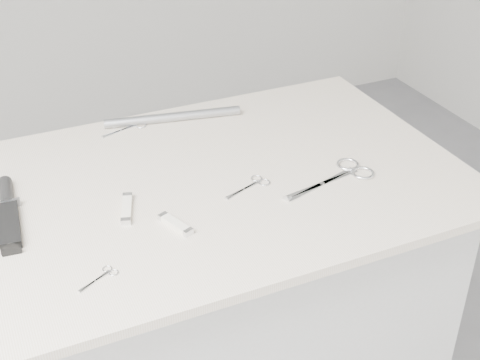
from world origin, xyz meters
name	(u,v)px	position (x,y,z in m)	size (l,w,h in m)	color
plinth	(225,337)	(0.00, 0.00, 0.45)	(0.90, 0.60, 0.90)	beige
display_board	(223,180)	(0.00, 0.00, 0.91)	(1.00, 0.70, 0.02)	beige
large_shears	(344,174)	(0.23, -0.10, 0.92)	(0.22, 0.10, 0.01)	silver
embroidery_scissors_a	(253,185)	(0.04, -0.06, 0.92)	(0.11, 0.06, 0.00)	silver
embroidery_scissors_b	(130,127)	(-0.11, 0.29, 0.92)	(0.11, 0.06, 0.00)	silver
tiny_scissors	(102,276)	(-0.31, -0.22, 0.92)	(0.08, 0.05, 0.00)	silver
sheathed_knife	(8,209)	(-0.43, 0.04, 0.93)	(0.06, 0.23, 0.03)	black
pocket_knife_a	(127,208)	(-0.22, -0.04, 0.93)	(0.05, 0.10, 0.01)	#ECE7CE
pocket_knife_b	(175,224)	(-0.15, -0.13, 0.93)	(0.05, 0.08, 0.01)	#ECE7CE
metal_rail	(173,117)	(-0.01, 0.28, 0.93)	(0.02, 0.02, 0.33)	#9A9DA3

